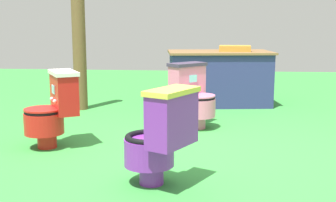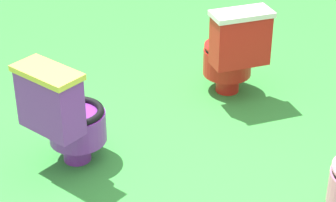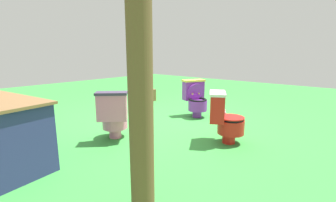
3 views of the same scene
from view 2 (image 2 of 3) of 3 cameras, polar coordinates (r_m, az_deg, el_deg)
The scene contains 2 objects.
toilet_purple at distance 4.08m, azimuth -9.02°, elevation -1.17°, with size 0.62×0.59×0.73m.
toilet_red at distance 4.86m, azimuth 5.72°, elevation 4.37°, with size 0.63×0.60×0.73m.
Camera 2 is at (2.96, 0.54, 2.45)m, focal length 69.57 mm.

